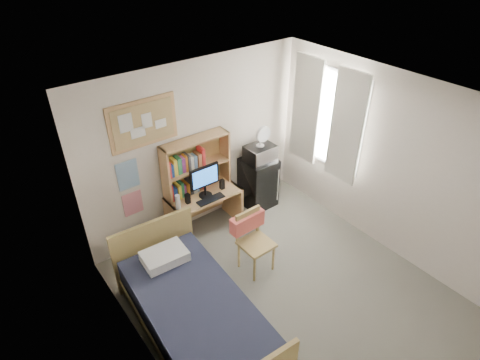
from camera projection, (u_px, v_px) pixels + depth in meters
floor at (289, 297)px, 5.22m from camera, size 3.60×4.20×0.02m
ceiling at (308, 112)px, 3.78m from camera, size 3.60×4.20×0.02m
wall_back at (197, 147)px, 5.88m from camera, size 3.60×0.04×2.60m
wall_left at (153, 297)px, 3.58m from camera, size 0.04×4.20×2.60m
wall_right at (393, 168)px, 5.41m from camera, size 0.04×4.20×2.60m
window_unit at (327, 118)px, 6.01m from camera, size 0.10×1.40×1.70m
curtain_left at (346, 128)px, 5.73m from camera, size 0.04×0.55×1.70m
curtain_right at (306, 110)px, 6.26m from camera, size 0.04×0.55×1.70m
bulletin_board at (143, 123)px, 5.13m from camera, size 0.94×0.03×0.64m
poster_wave at (128, 175)px, 5.34m from camera, size 0.30×0.01×0.42m
poster_japan at (133, 203)px, 5.60m from camera, size 0.28×0.01×0.36m
desk at (205, 212)px, 6.15m from camera, size 1.10×0.56×0.68m
desk_chair at (256, 244)px, 5.39m from camera, size 0.46×0.46×0.91m
mini_fridge at (258, 182)px, 6.68m from camera, size 0.51×0.51×0.86m
bed at (196, 317)px, 4.59m from camera, size 1.20×2.20×0.59m
hutch at (196, 165)px, 5.83m from camera, size 1.04×0.27×0.85m
monitor at (205, 182)px, 5.79m from camera, size 0.47×0.04×0.50m
keyboard at (211, 199)px, 5.82m from camera, size 0.43×0.14×0.02m
speaker_left at (188, 199)px, 5.73m from camera, size 0.06×0.06×0.15m
speaker_right at (222, 184)px, 6.03m from camera, size 0.06×0.06×0.16m
water_bottle at (178, 202)px, 5.59m from camera, size 0.07×0.07×0.23m
hoodie at (247, 222)px, 5.38m from camera, size 0.50×0.16×0.24m
microwave at (260, 153)px, 6.35m from camera, size 0.45×0.34×0.26m
desk_fan at (260, 137)px, 6.19m from camera, size 0.26×0.26×0.32m
pillow at (165, 256)px, 4.92m from camera, size 0.55×0.40×0.13m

